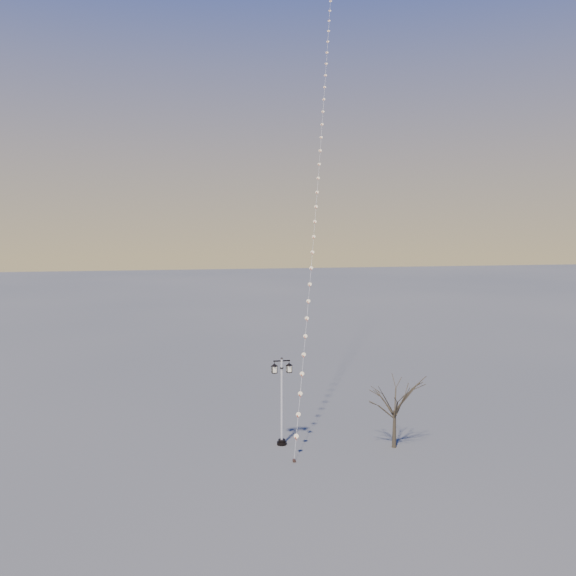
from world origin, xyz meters
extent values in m
plane|color=#4A4C4B|center=(0.00, 0.00, 0.00)|extent=(300.00, 300.00, 0.00)
cylinder|color=black|center=(-0.94, 2.50, 0.09)|extent=(0.60, 0.60, 0.17)
cylinder|color=black|center=(-0.94, 2.50, 0.25)|extent=(0.43, 0.43, 0.15)
cylinder|color=silver|center=(-0.94, 2.50, 2.83)|extent=(0.14, 0.14, 5.03)
cylinder|color=black|center=(-0.94, 2.50, 4.76)|extent=(0.21, 0.21, 0.06)
cube|color=black|center=(-0.94, 2.50, 5.19)|extent=(1.02, 0.07, 0.06)
sphere|color=black|center=(-0.94, 2.50, 5.31)|extent=(0.15, 0.15, 0.15)
pyramid|color=black|center=(-1.39, 2.50, 5.03)|extent=(0.47, 0.47, 0.15)
cube|color=beige|center=(-1.39, 2.50, 4.69)|extent=(0.28, 0.28, 0.36)
cube|color=black|center=(-1.39, 2.50, 4.49)|extent=(0.32, 0.32, 0.04)
pyramid|color=black|center=(-0.49, 2.50, 5.03)|extent=(0.47, 0.47, 0.15)
cube|color=beige|center=(-0.49, 2.50, 4.69)|extent=(0.28, 0.28, 0.36)
cube|color=black|center=(-0.49, 2.50, 4.49)|extent=(0.32, 0.32, 0.04)
cone|color=#383124|center=(5.60, 0.81, 1.14)|extent=(0.27, 0.27, 2.28)
cylinder|color=#2E1E18|center=(-0.72, -0.22, 0.09)|extent=(0.18, 0.18, 0.18)
cylinder|color=black|center=(-0.72, -0.22, 0.11)|extent=(0.03, 0.03, 0.22)
cone|color=red|center=(4.44, 15.62, 18.95)|extent=(0.07, 0.07, 0.25)
cylinder|color=white|center=(-0.72, -0.22, 0.54)|extent=(0.01, 0.01, 0.71)
camera|label=1|loc=(-6.87, -30.79, 13.16)|focal=35.98mm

